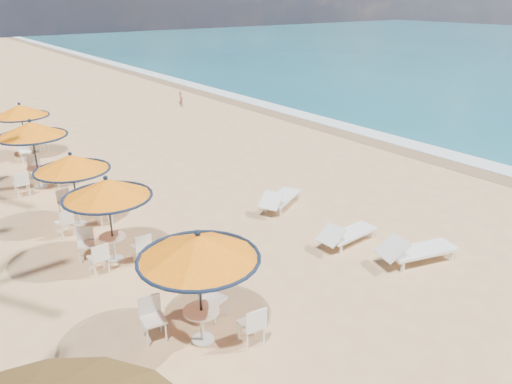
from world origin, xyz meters
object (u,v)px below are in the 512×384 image
at_px(station_3, 32,138).
at_px(lounger_mid, 346,234).
at_px(station_2, 73,172).
at_px(station_4, 22,116).
at_px(lounger_near, 415,250).
at_px(lounger_far, 280,198).
at_px(station_0, 200,260).
at_px(station_1, 107,200).

xyz_separation_m(station_3, lounger_mid, (5.38, -9.33, -1.45)).
height_order(station_2, station_4, station_4).
distance_m(station_2, station_3, 3.83).
xyz_separation_m(lounger_near, lounger_far, (-0.54, 4.62, -0.02)).
xyz_separation_m(station_0, lounger_far, (5.20, 4.05, -1.40)).
distance_m(station_0, station_3, 10.45).
bearing_deg(station_1, station_4, 87.39).
distance_m(station_3, lounger_far, 8.55).
xyz_separation_m(station_2, lounger_far, (5.39, -2.57, -1.28)).
distance_m(station_1, station_2, 2.63).
xyz_separation_m(station_1, lounger_mid, (5.29, -2.88, -1.33)).
bearing_deg(station_4, lounger_far, -64.24).
bearing_deg(station_1, lounger_mid, -28.54).
bearing_deg(lounger_far, station_1, 153.97).
distance_m(station_2, lounger_mid, 7.74).
height_order(station_1, lounger_far, station_1).
xyz_separation_m(station_2, station_4, (0.46, 7.66, 0.12)).
relative_size(station_1, station_2, 1.02).
height_order(station_3, lounger_mid, station_3).
distance_m(station_0, station_1, 4.00).
relative_size(station_3, station_4, 1.06).
bearing_deg(lounger_far, station_2, 127.91).
bearing_deg(station_4, lounger_near, -69.75).
bearing_deg(lounger_near, station_3, 134.06).
relative_size(station_3, lounger_far, 1.19).
height_order(station_0, lounger_near, station_0).
relative_size(lounger_near, lounger_mid, 1.16).
distance_m(station_2, lounger_far, 6.11).
bearing_deg(station_0, station_1, 92.95).
distance_m(lounger_near, lounger_far, 4.66).
bearing_deg(station_1, station_3, 90.74).
relative_size(station_0, station_4, 1.05).
bearing_deg(station_3, station_4, 81.81).
relative_size(station_2, lounger_near, 1.00).
height_order(station_1, lounger_near, station_1).
bearing_deg(lounger_mid, lounger_far, 84.16).
height_order(station_0, station_3, station_3).
bearing_deg(station_0, station_3, 91.58).
bearing_deg(station_3, lounger_far, -49.37).
bearing_deg(lounger_near, lounger_mid, 126.52).
distance_m(station_3, lounger_near, 12.64).
height_order(station_2, lounger_far, station_2).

